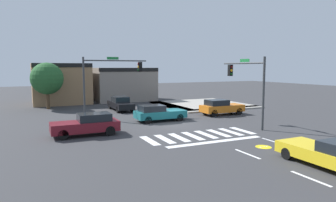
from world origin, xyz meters
The scene contains 14 objects.
ground_plane centered at (0.00, 0.00, 0.00)m, with size 120.00×120.00×0.00m, color #353538.
crosswalk_near centered at (0.00, -4.50, 0.00)m, with size 7.84×2.61×0.01m.
lane_markings centered at (1.06, -12.74, 0.00)m, with size 6.80×24.25×0.01m.
bike_detector_marking centered at (1.81, -8.74, 0.00)m, with size 0.93×0.93×0.01m.
curb_corner_northeast centered at (8.49, 9.42, 0.07)m, with size 10.00×10.60×0.15m.
storefront_row centered at (-2.59, 19.20, 2.45)m, with size 15.72×6.86×5.13m.
traffic_signal_northwest centered at (-3.51, 5.82, 3.96)m, with size 6.06×0.32×5.59m.
traffic_signal_southeast centered at (5.09, -3.15, 3.73)m, with size 0.32×5.01×5.41m.
car_black centered at (-1.51, 9.50, 0.76)m, with size 1.72×4.78×1.51m.
car_maroon centered at (-6.95, -1.25, 0.76)m, with size 4.47×1.80×1.49m.
car_orange centered at (6.54, 2.38, 0.77)m, with size 4.24×1.76×1.51m.
car_teal centered at (-0.37, 1.80, 0.72)m, with size 4.32×1.88×1.41m.
car_yellow centered at (2.03, -12.97, 0.68)m, with size 1.94×4.65×1.34m.
roadside_tree centered at (-8.50, 14.00, 3.38)m, with size 3.53×3.53×5.17m.
Camera 1 is at (-10.59, -22.10, 4.63)m, focal length 32.49 mm.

